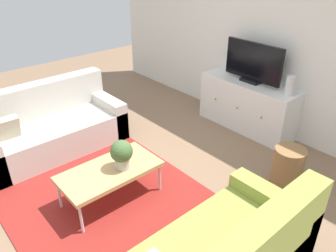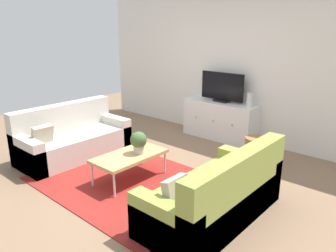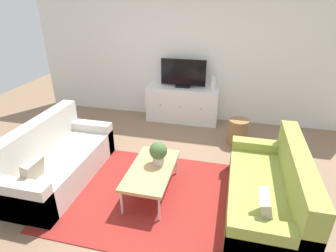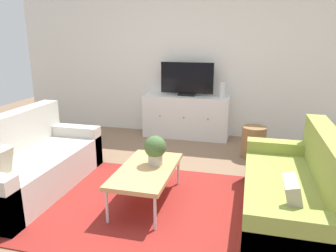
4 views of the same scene
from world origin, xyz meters
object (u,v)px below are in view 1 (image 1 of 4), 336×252
Objects in this scene: flat_screen_tv at (253,63)px; glass_vase at (290,86)px; potted_plant at (122,153)px; coffee_table at (110,172)px; tv_console at (247,105)px; couch_left_side at (50,129)px; wicker_basket at (288,167)px.

flat_screen_tv reaches higher than glass_vase.
coffee_table is at bearing -116.98° from potted_plant.
potted_plant is at bearing -87.07° from tv_console.
wicker_basket is at bearing 33.75° from couch_left_side.
glass_vase reaches higher than potted_plant.
potted_plant is 1.84m from wicker_basket.
couch_left_side is 2.84m from flat_screen_tv.
potted_plant is at bearing 63.02° from coffee_table.
flat_screen_tv is at bearing 60.57° from couch_left_side.
coffee_table is at bearing -102.93° from glass_vase.
couch_left_side is 2.73m from tv_console.
couch_left_side is at bearing -119.64° from tv_console.
wicker_basket is at bearing -53.99° from glass_vase.
wicker_basket is (2.47, 1.65, -0.05)m from couch_left_side.
tv_console reaches higher than potted_plant.
flat_screen_tv is (-0.00, 0.02, 0.63)m from tv_console.
potted_plant is 0.36× the size of flat_screen_tv.
potted_plant is 1.26× the size of glass_vase.
potted_plant is 2.30m from glass_vase.
flat_screen_tv is at bearing 90.00° from tv_console.
potted_plant is 2.29m from flat_screen_tv.
flat_screen_tv is at bearing 178.07° from glass_vase.
tv_console reaches higher than coffee_table.
coffee_table is at bearing -123.25° from wicker_basket.
potted_plant is at bearing 5.64° from couch_left_side.
coffee_table is 2.45m from flat_screen_tv.
couch_left_side is at bearing -178.99° from coffee_table.
tv_console is at bearing -90.00° from flat_screen_tv.
potted_plant is (0.06, 0.12, 0.20)m from coffee_table.
potted_plant is (1.47, 0.14, 0.28)m from couch_left_side.
coffee_table is at bearing -88.72° from flat_screen_tv.
glass_vase reaches higher than tv_console.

